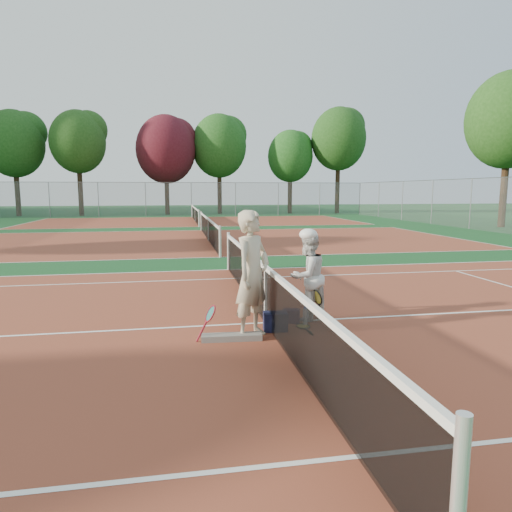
# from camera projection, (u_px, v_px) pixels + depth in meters

# --- Properties ---
(ground) EXTENTS (130.00, 130.00, 0.00)m
(ground) POSITION_uv_depth(u_px,v_px,m) (266.00, 323.00, 7.98)
(ground) COLOR #113E1B
(ground) RESTS_ON ground
(court_main) EXTENTS (23.77, 10.97, 0.01)m
(court_main) POSITION_uv_depth(u_px,v_px,m) (266.00, 323.00, 7.98)
(court_main) COLOR brown
(court_main) RESTS_ON ground
(court_far_a) EXTENTS (23.77, 10.97, 0.01)m
(court_far_a) POSITION_uv_depth(u_px,v_px,m) (209.00, 240.00, 21.13)
(court_far_a) COLOR brown
(court_far_a) RESTS_ON ground
(court_far_b) EXTENTS (23.77, 10.97, 0.01)m
(court_far_b) POSITION_uv_depth(u_px,v_px,m) (195.00, 221.00, 34.28)
(court_far_b) COLOR brown
(court_far_b) RESTS_ON ground
(net_main) EXTENTS (0.10, 10.98, 1.02)m
(net_main) POSITION_uv_depth(u_px,v_px,m) (266.00, 295.00, 7.90)
(net_main) COLOR black
(net_main) RESTS_ON ground
(net_far_a) EXTENTS (0.10, 10.98, 1.02)m
(net_far_a) POSITION_uv_depth(u_px,v_px,m) (208.00, 229.00, 21.06)
(net_far_a) COLOR black
(net_far_a) RESTS_ON ground
(net_far_b) EXTENTS (0.10, 10.98, 1.02)m
(net_far_b) POSITION_uv_depth(u_px,v_px,m) (195.00, 214.00, 34.21)
(net_far_b) COLOR black
(net_far_b) RESTS_ON ground
(fence_back) EXTENTS (32.00, 0.06, 3.00)m
(fence_back) POSITION_uv_depth(u_px,v_px,m) (191.00, 199.00, 40.89)
(fence_back) COLOR slate
(fence_back) RESTS_ON ground
(player_a) EXTENTS (0.85, 0.86, 2.00)m
(player_a) POSITION_uv_depth(u_px,v_px,m) (252.00, 274.00, 7.11)
(player_a) COLOR #C1B396
(player_a) RESTS_ON ground
(player_b) EXTENTS (0.96, 0.90, 1.57)m
(player_b) POSITION_uv_depth(u_px,v_px,m) (308.00, 276.00, 8.09)
(player_b) COLOR silver
(player_b) RESTS_ON ground
(racket_red) EXTENTS (0.38, 0.34, 0.54)m
(racket_red) POSITION_uv_depth(u_px,v_px,m) (211.00, 323.00, 7.04)
(racket_red) COLOR maroon
(racket_red) RESTS_ON ground
(racket_black_held) EXTENTS (0.29, 0.33, 0.58)m
(racket_black_held) POSITION_uv_depth(u_px,v_px,m) (317.00, 307.00, 7.95)
(racket_black_held) COLOR black
(racket_black_held) RESTS_ON ground
(racket_spare) EXTENTS (0.30, 0.61, 0.03)m
(racket_spare) POSITION_uv_depth(u_px,v_px,m) (303.00, 326.00, 7.74)
(racket_spare) COLOR black
(racket_spare) RESTS_ON ground
(sports_bag_navy) EXTENTS (0.41, 0.30, 0.31)m
(sports_bag_navy) POSITION_uv_depth(u_px,v_px,m) (275.00, 322.00, 7.53)
(sports_bag_navy) COLOR black
(sports_bag_navy) RESTS_ON ground
(sports_bag_purple) EXTENTS (0.34, 0.27, 0.24)m
(sports_bag_purple) POSITION_uv_depth(u_px,v_px,m) (291.00, 316.00, 7.99)
(sports_bag_purple) COLOR black
(sports_bag_purple) RESTS_ON ground
(net_cover_canvas) EXTENTS (0.95, 0.27, 0.10)m
(net_cover_canvas) POSITION_uv_depth(u_px,v_px,m) (232.00, 337.00, 7.05)
(net_cover_canvas) COLOR slate
(net_cover_canvas) RESTS_ON ground
(water_bottle) EXTENTS (0.09, 0.09, 0.30)m
(water_bottle) POSITION_uv_depth(u_px,v_px,m) (305.00, 317.00, 7.81)
(water_bottle) COLOR silver
(water_bottle) RESTS_ON ground
(tree_back_0) EXTENTS (5.19, 5.19, 9.41)m
(tree_back_0) POSITION_uv_depth(u_px,v_px,m) (14.00, 144.00, 40.58)
(tree_back_0) COLOR #382314
(tree_back_0) RESTS_ON ground
(tree_back_1) EXTENTS (4.91, 4.91, 9.46)m
(tree_back_1) POSITION_uv_depth(u_px,v_px,m) (78.00, 142.00, 41.02)
(tree_back_1) COLOR #382314
(tree_back_1) RESTS_ON ground
(tree_back_maroon) EXTENTS (5.58, 5.58, 9.34)m
(tree_back_maroon) POSITION_uv_depth(u_px,v_px,m) (166.00, 150.00, 43.00)
(tree_back_maroon) COLOR #382314
(tree_back_maroon) RESTS_ON ground
(tree_back_3) EXTENTS (5.35, 5.35, 9.68)m
(tree_back_3) POSITION_uv_depth(u_px,v_px,m) (219.00, 146.00, 44.54)
(tree_back_3) COLOR #382314
(tree_back_3) RESTS_ON ground
(tree_back_4) EXTENTS (4.47, 4.47, 8.24)m
(tree_back_4) POSITION_uv_depth(u_px,v_px,m) (290.00, 156.00, 45.31)
(tree_back_4) COLOR #382314
(tree_back_4) RESTS_ON ground
(tree_back_5) EXTENTS (5.39, 5.39, 10.45)m
(tree_back_5) POSITION_uv_depth(u_px,v_px,m) (339.00, 139.00, 45.17)
(tree_back_5) COLOR #382314
(tree_back_5) RESTS_ON ground
(tree_right_1) EXTENTS (5.12, 5.12, 9.51)m
(tree_right_1) POSITION_uv_depth(u_px,v_px,m) (509.00, 121.00, 27.92)
(tree_right_1) COLOR #382314
(tree_right_1) RESTS_ON ground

